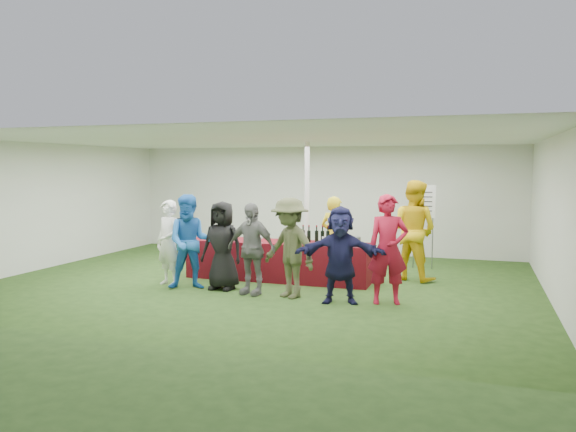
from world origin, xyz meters
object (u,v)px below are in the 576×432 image
(customer_0, at_px, (169,243))
(wine_list_sign, at_px, (424,208))
(dump_bucket, at_px, (354,242))
(staff_pourer, at_px, (334,237))
(customer_6, at_px, (388,249))
(serving_table, at_px, (278,261))
(customer_3, at_px, (251,249))
(customer_2, at_px, (222,245))
(customer_5, at_px, (340,255))
(customer_1, at_px, (190,242))
(customer_4, at_px, (290,248))
(staff_back, at_px, (414,230))

(customer_0, bearing_deg, wine_list_sign, 58.82)
(dump_bucket, relative_size, customer_0, 0.16)
(staff_pourer, xyz_separation_m, customer_6, (1.31, -1.72, 0.07))
(serving_table, relative_size, wine_list_sign, 2.00)
(customer_3, bearing_deg, customer_2, 172.39)
(wine_list_sign, relative_size, customer_5, 1.15)
(staff_pourer, xyz_separation_m, customer_1, (-2.21, -1.75, 0.04))
(staff_pourer, xyz_separation_m, customer_4, (-0.31, -1.83, 0.03))
(staff_pourer, relative_size, customer_2, 1.02)
(customer_1, distance_m, customer_4, 1.91)
(customer_3, distance_m, customer_5, 1.60)
(customer_3, height_order, customer_6, customer_6)
(staff_back, bearing_deg, dump_bucket, 71.50)
(dump_bucket, bearing_deg, customer_3, -144.73)
(dump_bucket, bearing_deg, customer_1, -159.20)
(customer_2, relative_size, customer_3, 1.00)
(customer_0, bearing_deg, customer_6, 19.85)
(customer_3, bearing_deg, staff_pourer, 70.20)
(serving_table, xyz_separation_m, customer_0, (-1.75, -1.13, 0.42))
(dump_bucket, bearing_deg, customer_6, -52.66)
(wine_list_sign, xyz_separation_m, customer_0, (-4.29, -3.30, -0.52))
(serving_table, bearing_deg, dump_bucket, -8.18)
(customer_2, xyz_separation_m, customer_4, (1.34, -0.22, 0.05))
(staff_back, bearing_deg, customer_5, 91.66)
(dump_bucket, distance_m, customer_4, 1.41)
(customer_3, bearing_deg, wine_list_sign, 63.11)
(serving_table, distance_m, customer_4, 1.58)
(serving_table, distance_m, customer_1, 1.82)
(serving_table, xyz_separation_m, wine_list_sign, (2.54, 2.16, 0.94))
(customer_3, relative_size, customer_6, 0.90)
(customer_0, bearing_deg, serving_table, 54.28)
(staff_back, bearing_deg, customer_3, 64.19)
(customer_4, bearing_deg, customer_1, -155.34)
(customer_4, bearing_deg, customer_0, -157.91)
(customer_1, distance_m, customer_6, 3.52)
(customer_0, bearing_deg, customer_1, 7.22)
(staff_pourer, bearing_deg, dump_bucket, 144.40)
(serving_table, distance_m, staff_pourer, 1.19)
(customer_6, bearing_deg, serving_table, 134.83)
(dump_bucket, height_order, customer_2, customer_2)
(customer_3, bearing_deg, customer_1, -173.02)
(customer_4, bearing_deg, customer_6, 30.92)
(customer_3, bearing_deg, customer_6, 11.57)
(staff_back, relative_size, customer_1, 1.14)
(customer_3, distance_m, customer_6, 2.33)
(dump_bucket, height_order, wine_list_sign, wine_list_sign)
(staff_back, bearing_deg, customer_6, 108.57)
(customer_0, relative_size, customer_4, 0.94)
(customer_0, height_order, customer_1, customer_1)
(customer_3, bearing_deg, customer_0, -176.59)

